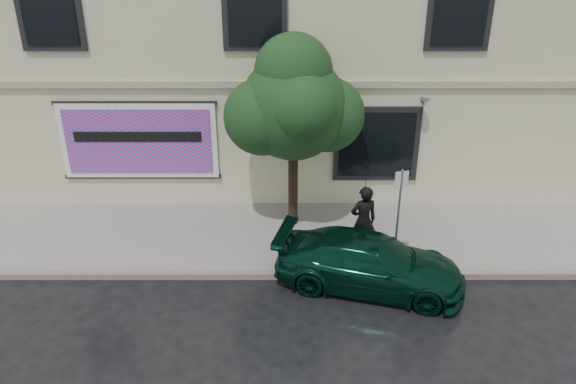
{
  "coord_description": "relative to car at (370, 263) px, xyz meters",
  "views": [
    {
      "loc": [
        0.8,
        -9.23,
        7.37
      ],
      "look_at": [
        0.81,
        2.2,
        1.85
      ],
      "focal_mm": 35.0,
      "sensor_mm": 36.0,
      "label": 1
    }
  ],
  "objects": [
    {
      "name": "ground",
      "position": [
        -2.61,
        -1.2,
        -0.6
      ],
      "size": [
        90.0,
        90.0,
        0.0
      ],
      "primitive_type": "plane",
      "color": "black",
      "rests_on": "ground"
    },
    {
      "name": "sidewalk",
      "position": [
        -2.61,
        2.05,
        -0.53
      ],
      "size": [
        20.0,
        3.5,
        0.15
      ],
      "primitive_type": "cube",
      "color": "gray",
      "rests_on": "ground"
    },
    {
      "name": "curb",
      "position": [
        -2.61,
        0.3,
        -0.53
      ],
      "size": [
        20.0,
        0.18,
        0.16
      ],
      "primitive_type": "cube",
      "color": "slate",
      "rests_on": "ground"
    },
    {
      "name": "building",
      "position": [
        -2.61,
        7.8,
        2.9
      ],
      "size": [
        20.0,
        8.12,
        7.0
      ],
      "color": "beige",
      "rests_on": "ground"
    },
    {
      "name": "billboard",
      "position": [
        -5.81,
        3.72,
        1.45
      ],
      "size": [
        4.3,
        0.16,
        2.2
      ],
      "color": "white",
      "rests_on": "ground"
    },
    {
      "name": "car",
      "position": [
        0.0,
        0.0,
        0.0
      ],
      "size": [
        4.47,
        2.83,
        1.21
      ],
      "primitive_type": "imported",
      "rotation": [
        0.0,
        0.0,
        1.31
      ],
      "color": "black",
      "rests_on": "ground"
    },
    {
      "name": "pedestrian",
      "position": [
        -0.03,
        1.11,
        0.44
      ],
      "size": [
        0.73,
        0.58,
        1.78
      ],
      "primitive_type": "imported",
      "rotation": [
        0.0,
        0.0,
        3.4
      ],
      "color": "black",
      "rests_on": "sidewalk"
    },
    {
      "name": "umbrella",
      "position": [
        -0.03,
        1.11,
        1.68
      ],
      "size": [
        1.04,
        1.04,
        0.72
      ],
      "primitive_type": "imported",
      "rotation": [
        0.0,
        0.0,
        0.07
      ],
      "color": "black",
      "rests_on": "pedestrian"
    },
    {
      "name": "street_tree",
      "position": [
        -1.67,
        2.65,
        2.72
      ],
      "size": [
        2.59,
        2.59,
        4.48
      ],
      "color": "black",
      "rests_on": "sidewalk"
    },
    {
      "name": "sign_pole",
      "position": [
        0.64,
        0.5,
        1.03
      ],
      "size": [
        0.3,
        0.09,
        2.46
      ],
      "rotation": [
        0.0,
        0.0,
        0.25
      ],
      "color": "#92959B",
      "rests_on": "sidewalk"
    }
  ]
}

